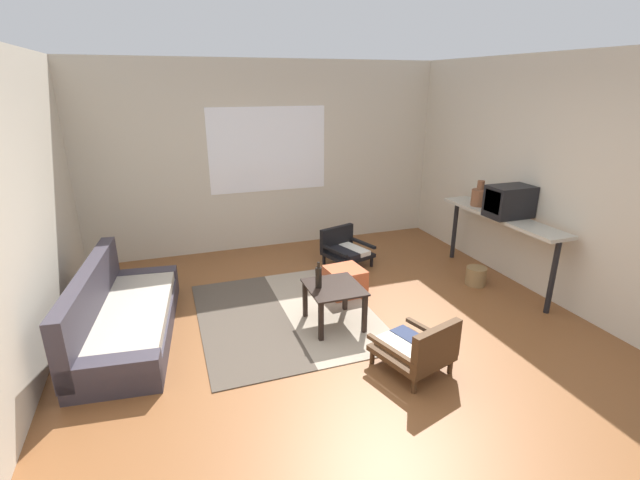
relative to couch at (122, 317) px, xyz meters
The scene contains 14 objects.
ground_plane 2.21m from the couch, 24.05° to the right, with size 7.80×7.80×0.00m, color brown.
far_wall_with_window 3.16m from the couch, 47.12° to the left, with size 5.60×0.13×2.70m.
side_wall_right 4.84m from the couch, ahead, with size 0.12×6.60×2.70m, color beige.
area_rug 1.65m from the couch, ahead, with size 1.83×2.12×0.01m.
couch is the anchor object (origin of this frame).
coffee_table 2.10m from the couch, 13.09° to the right, with size 0.54×0.59×0.44m.
armchair_by_window 2.96m from the couch, 20.11° to the left, with size 0.69×0.69×0.49m.
armchair_striped_foreground 2.85m from the couch, 31.21° to the right, with size 0.68×0.71×0.53m.
ottoman_orange 2.43m from the couch, ahead, with size 0.41×0.41×0.32m, color #BC5633.
console_shelf 4.38m from the couch, ahead, with size 0.36×1.86×0.88m.
crt_television 4.43m from the couch, ahead, with size 0.51×0.33×0.37m.
clay_vase 4.42m from the couch, ahead, with size 0.20×0.20×0.33m.
glass_bottle 1.97m from the couch, 13.21° to the right, with size 0.07×0.07×0.27m.
wicker_basket 4.07m from the couch, ahead, with size 0.25×0.25×0.23m, color olive.
Camera 1 is at (-1.47, -3.42, 2.39)m, focal length 25.16 mm.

